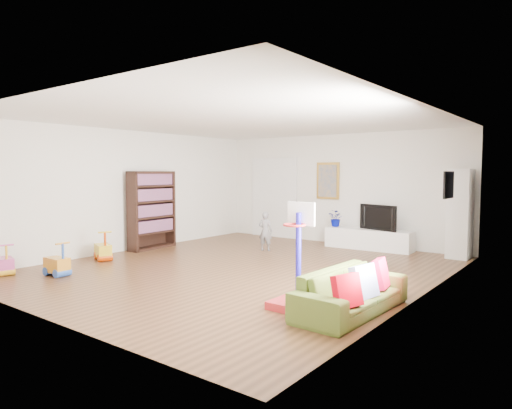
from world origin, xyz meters
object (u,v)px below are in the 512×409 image
Objects in this scene: bookshelf at (152,210)px; basketball_hoop at (292,255)px; sofa at (351,291)px; media_console at (369,239)px.

basketball_hoop is (5.08, -1.95, -0.20)m from bookshelf.
bookshelf is at bearing 76.68° from sofa.
media_console is at bearing 23.67° from sofa.
media_console is 1.11× the size of bookshelf.
media_console is 1.08× the size of sofa.
bookshelf is 0.97× the size of sofa.
media_console is at bearing 32.72° from bookshelf.
media_console is 5.04m from basketball_hoop.
bookshelf reaches higher than sofa.
basketball_hoop is at bearing -24.69° from bookshelf.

